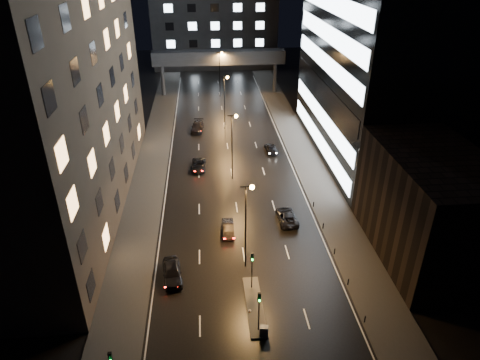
# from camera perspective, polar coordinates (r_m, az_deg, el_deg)

# --- Properties ---
(ground) EXTENTS (160.00, 160.00, 0.00)m
(ground) POSITION_cam_1_polar(r_m,az_deg,el_deg) (74.92, -1.68, 4.56)
(ground) COLOR black
(ground) RESTS_ON ground
(sidewalk_left) EXTENTS (5.00, 110.00, 0.15)m
(sidewalk_left) POSITION_cam_1_polar(r_m,az_deg,el_deg) (70.81, -11.58, 2.51)
(sidewalk_left) COLOR #383533
(sidewalk_left) RESTS_ON ground
(sidewalk_right) EXTENTS (5.00, 110.00, 0.15)m
(sidewalk_right) POSITION_cam_1_polar(r_m,az_deg,el_deg) (72.12, 8.55, 3.29)
(sidewalk_right) COLOR #383533
(sidewalk_right) RESTS_ON ground
(building_left) EXTENTS (15.00, 48.00, 40.00)m
(building_left) POSITION_cam_1_polar(r_m,az_deg,el_deg) (56.51, -25.20, 15.24)
(building_left) COLOR #2D2319
(building_left) RESTS_ON ground
(building_right_low) EXTENTS (10.00, 18.00, 12.00)m
(building_right_low) POSITION_cam_1_polar(r_m,az_deg,el_deg) (50.62, 23.84, -3.22)
(building_right_low) COLOR black
(building_right_low) RESTS_ON ground
(building_right_glass) EXTENTS (20.00, 36.00, 45.00)m
(building_right_glass) POSITION_cam_1_polar(r_m,az_deg,el_deg) (70.84, 20.34, 20.49)
(building_right_glass) COLOR black
(building_right_glass) RESTS_ON ground
(building_far) EXTENTS (34.00, 14.00, 25.00)m
(building_far) POSITION_cam_1_polar(r_m,az_deg,el_deg) (127.58, -3.46, 20.54)
(building_far) COLOR #333335
(building_far) RESTS_ON ground
(skybridge) EXTENTS (30.00, 3.00, 10.00)m
(skybridge) POSITION_cam_1_polar(r_m,az_deg,el_deg) (100.81, -2.83, 15.93)
(skybridge) COLOR #333335
(skybridge) RESTS_ON ground
(median_island) EXTENTS (1.60, 8.00, 0.15)m
(median_island) POSITION_cam_1_polar(r_m,az_deg,el_deg) (43.26, 1.95, -16.40)
(median_island) COLOR #383533
(median_island) RESTS_ON ground
(traffic_signal_near) EXTENTS (0.28, 0.34, 4.40)m
(traffic_signal_near) POSITION_cam_1_polar(r_m,az_deg,el_deg) (43.04, 1.62, -11.22)
(traffic_signal_near) COLOR black
(traffic_signal_near) RESTS_ON median_island
(traffic_signal_far) EXTENTS (0.28, 0.34, 4.40)m
(traffic_signal_far) POSITION_cam_1_polar(r_m,az_deg,el_deg) (39.02, 2.56, -16.40)
(traffic_signal_far) COLOR black
(traffic_signal_far) RESTS_ON median_island
(bollard_row) EXTENTS (0.12, 25.12, 0.90)m
(bollard_row) POSITION_cam_1_polar(r_m,az_deg,el_deg) (48.15, 13.32, -11.15)
(bollard_row) COLOR black
(bollard_row) RESTS_ON ground
(streetlight_near) EXTENTS (1.45, 0.50, 10.15)m
(streetlight_near) POSITION_cam_1_polar(r_m,az_deg,el_deg) (43.77, 0.99, -4.87)
(streetlight_near) COLOR black
(streetlight_near) RESTS_ON ground
(streetlight_mid_a) EXTENTS (1.45, 0.50, 10.15)m
(streetlight_mid_a) POSITION_cam_1_polar(r_m,az_deg,el_deg) (61.35, -0.92, 5.51)
(streetlight_mid_a) COLOR black
(streetlight_mid_a) RESTS_ON ground
(streetlight_mid_b) EXTENTS (1.45, 0.50, 10.15)m
(streetlight_mid_b) POSITION_cam_1_polar(r_m,az_deg,el_deg) (80.08, -1.98, 11.16)
(streetlight_mid_b) COLOR black
(streetlight_mid_b) RESTS_ON ground
(streetlight_far) EXTENTS (1.45, 0.50, 10.15)m
(streetlight_far) POSITION_cam_1_polar(r_m,az_deg,el_deg) (99.30, -2.66, 14.64)
(streetlight_far) COLOR black
(streetlight_far) RESTS_ON ground
(car_away_a) EXTENTS (2.51, 4.92, 1.60)m
(car_away_a) POSITION_cam_1_polar(r_m,az_deg,el_deg) (46.21, -9.04, -12.05)
(car_away_a) COLOR black
(car_away_a) RESTS_ON ground
(car_away_b) EXTENTS (1.40, 3.92, 1.29)m
(car_away_b) POSITION_cam_1_polar(r_m,az_deg,el_deg) (52.13, -1.60, -6.50)
(car_away_b) COLOR black
(car_away_b) RESTS_ON ground
(car_away_c) EXTENTS (2.34, 4.78, 1.31)m
(car_away_c) POSITION_cam_1_polar(r_m,az_deg,el_deg) (67.01, -5.55, 1.97)
(car_away_c) COLOR black
(car_away_c) RESTS_ON ground
(car_away_d) EXTENTS (2.68, 5.43, 1.52)m
(car_away_d) POSITION_cam_1_polar(r_m,az_deg,el_deg) (81.55, -5.70, 7.08)
(car_away_d) COLOR black
(car_away_d) RESTS_ON ground
(car_toward_a) EXTENTS (2.45, 4.94, 1.35)m
(car_toward_a) POSITION_cam_1_polar(r_m,az_deg,el_deg) (54.54, 6.26, -4.87)
(car_toward_a) COLOR black
(car_toward_a) RESTS_ON ground
(car_toward_b) EXTENTS (1.94, 4.44, 1.27)m
(car_toward_b) POSITION_cam_1_polar(r_m,az_deg,el_deg) (72.64, 4.16, 4.23)
(car_toward_b) COLOR black
(car_toward_b) RESTS_ON ground
(utility_cabinet) EXTENTS (0.81, 0.66, 1.06)m
(utility_cabinet) POSITION_cam_1_polar(r_m,az_deg,el_deg) (40.35, 3.21, -19.46)
(utility_cabinet) COLOR #48484A
(utility_cabinet) RESTS_ON median_island
(cone_b) EXTENTS (0.43, 0.43, 0.46)m
(cone_b) POSITION_cam_1_polar(r_m,az_deg,el_deg) (42.55, 1.32, -17.07)
(cone_b) COLOR orange
(cone_b) RESTS_ON ground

